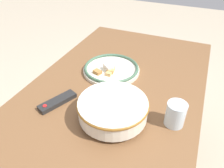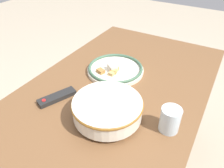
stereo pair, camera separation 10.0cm
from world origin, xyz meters
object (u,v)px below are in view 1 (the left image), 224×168
(noodle_bowl, at_px, (113,109))
(food_plate, at_px, (111,69))
(tv_remote, at_px, (58,101))
(drinking_glass, at_px, (176,114))

(noodle_bowl, relative_size, food_plate, 0.94)
(food_plate, height_order, tv_remote, food_plate)
(food_plate, bearing_deg, tv_remote, 160.37)
(noodle_bowl, distance_m, food_plate, 0.35)
(noodle_bowl, xyz_separation_m, drinking_glass, (0.07, -0.23, -0.00))
(drinking_glass, bearing_deg, tv_remote, 98.81)
(food_plate, relative_size, drinking_glass, 2.97)
(food_plate, bearing_deg, drinking_glass, -123.82)
(food_plate, relative_size, tv_remote, 1.68)
(noodle_bowl, height_order, drinking_glass, drinking_glass)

